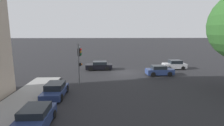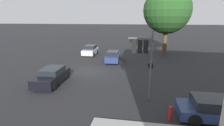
# 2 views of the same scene
# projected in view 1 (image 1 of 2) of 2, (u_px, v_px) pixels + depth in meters

# --- Properties ---
(ground_plane) EXTENTS (300.00, 300.00, 0.00)m
(ground_plane) POSITION_uv_depth(u_px,v_px,m) (125.00, 72.00, 27.44)
(ground_plane) COLOR black
(traffic_signal) EXTENTS (0.62, 1.76, 4.97)m
(traffic_signal) POSITION_uv_depth(u_px,v_px,m) (79.00, 55.00, 20.88)
(traffic_signal) COLOR #515456
(traffic_signal) RESTS_ON ground_plane
(crossing_car_0) EXTENTS (4.44, 2.17, 1.42)m
(crossing_car_0) POSITION_uv_depth(u_px,v_px,m) (99.00, 66.00, 29.31)
(crossing_car_0) COLOR black
(crossing_car_0) RESTS_ON ground_plane
(crossing_car_1) EXTENTS (3.83, 1.97, 1.52)m
(crossing_car_1) POSITION_uv_depth(u_px,v_px,m) (174.00, 65.00, 29.99)
(crossing_car_1) COLOR #B7B7BC
(crossing_car_1) RESTS_ON ground_plane
(crossing_car_2) EXTENTS (3.98, 1.98, 1.47)m
(crossing_car_2) POSITION_uv_depth(u_px,v_px,m) (159.00, 71.00, 25.56)
(crossing_car_2) COLOR navy
(crossing_car_2) RESTS_ON ground_plane
(parked_car_0) EXTENTS (1.99, 4.06, 1.35)m
(parked_car_0) POSITION_uv_depth(u_px,v_px,m) (55.00, 90.00, 17.25)
(parked_car_0) COLOR navy
(parked_car_0) RESTS_ON ground_plane
(parked_car_1) EXTENTS (2.08, 3.98, 1.37)m
(parked_car_1) POSITION_uv_depth(u_px,v_px,m) (35.00, 118.00, 11.68)
(parked_car_1) COLOR navy
(parked_car_1) RESTS_ON ground_plane
(fire_hydrant) EXTENTS (0.22, 0.22, 0.92)m
(fire_hydrant) POSITION_uv_depth(u_px,v_px,m) (57.00, 84.00, 19.68)
(fire_hydrant) COLOR red
(fire_hydrant) RESTS_ON ground_plane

